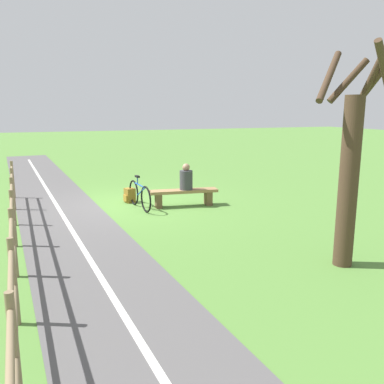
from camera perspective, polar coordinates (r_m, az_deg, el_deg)
The scene contains 9 objects.
ground_plane at distance 11.38m, azimuth -9.05°, elevation -1.84°, with size 80.00×80.00×0.00m, color #548438.
paved_path at distance 7.36m, azimuth -14.17°, elevation -9.58°, with size 2.08×36.00×0.02m, color #565454.
path_centre_line at distance 7.35m, azimuth -14.18°, elevation -9.51°, with size 0.10×32.00×0.00m, color silver.
bench at distance 11.05m, azimuth -1.19°, elevation -0.36°, with size 1.91×0.62×0.46m.
person_seated at distance 10.98m, azimuth -0.84°, elevation 1.91°, with size 0.40×0.40×0.72m.
bicycle at distance 10.87m, azimuth -7.46°, elevation -0.43°, with size 0.21×1.66×0.88m.
backpack at distance 11.65m, azimuth -8.86°, elevation -0.49°, with size 0.34×0.33×0.41m.
fence_roadside at distance 6.17m, azimuth -24.08°, elevation -7.97°, with size 0.74×14.28×1.13m.
tree_by_path at distance 7.11m, azimuth 21.73°, elevation 3.98°, with size 1.28×1.30×3.91m.
Camera 1 is at (2.26, 10.84, 2.63)m, focal length 37.53 mm.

